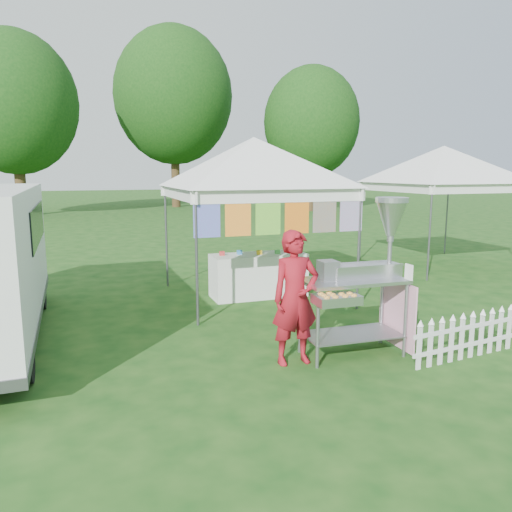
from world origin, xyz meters
name	(u,v)px	position (x,y,z in m)	size (l,w,h in m)	color
ground	(344,361)	(0.00, 0.00, 0.00)	(120.00, 120.00, 0.00)	#144213
canopy_main	(254,138)	(0.00, 3.49, 2.99)	(4.24, 4.24, 3.45)	#59595E
canopy_right	(444,146)	(5.50, 5.00, 2.99)	(4.24, 4.24, 3.45)	#59595E
tree_left	(14,103)	(-6.00, 24.00, 5.83)	(6.40, 6.40, 9.53)	#392514
tree_mid	(173,96)	(3.00, 28.00, 7.14)	(7.60, 7.60, 11.52)	#392514
tree_right	(312,122)	(10.00, 22.00, 5.18)	(5.60, 5.60, 8.42)	#392514
donut_cart	(369,264)	(0.42, 0.16, 1.21)	(1.50, 0.98, 2.05)	gray
vendor	(295,298)	(-0.61, 0.16, 0.84)	(0.61, 0.40, 1.68)	maroon
picket_fence	(467,337)	(1.52, -0.45, 0.29)	(1.79, 0.25, 0.56)	silver
display_table	(258,275)	(0.09, 3.50, 0.41)	(1.80, 0.70, 0.82)	white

